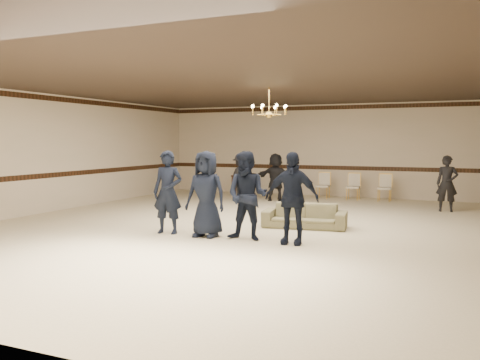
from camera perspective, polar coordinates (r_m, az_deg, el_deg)
The scene contains 16 objects.
room at distance 11.21m, azimuth 1.49°, elevation 2.73°, with size 12.01×14.01×3.21m.
chair_rail at distance 17.89m, azimuth 9.93°, elevation 1.39°, with size 12.00×0.02×0.14m, color #331B0F.
crown_molding at distance 17.90m, azimuth 10.02°, elevation 8.05°, with size 12.00×0.02×0.14m, color #331B0F.
chandelier at distance 12.17m, azimuth 3.29°, elevation 8.87°, with size 0.94×0.94×0.89m, color gold, non-canonical shape.
boy_a at distance 10.63m, azimuth -8.15°, elevation -1.36°, with size 0.63×0.42×1.74m, color black.
boy_b at distance 10.19m, azimuth -3.84°, elevation -1.58°, with size 0.85×0.55×1.74m, color black.
boy_c at distance 9.81m, azimuth 0.83°, elevation -1.80°, with size 0.84×0.66×1.74m, color black.
boy_d at distance 9.50m, azimuth 5.85°, elevation -2.03°, with size 1.02×0.42×1.74m, color black.
settee at distance 11.38m, azimuth 7.29°, elevation -4.01°, with size 1.84×0.72×0.54m, color #726C4C.
adult_left at distance 15.92m, azimuth 0.16°, elevation 0.25°, with size 0.99×0.57×1.54m, color black.
adult_mid at distance 16.24m, azimuth 4.06°, elevation 0.32°, with size 1.43×0.45×1.54m, color black.
adult_right at distance 14.91m, azimuth 22.32°, elevation -0.37°, with size 0.56×0.37×1.54m, color black.
banquet_chair_left at distance 17.14m, azimuth 9.35°, elevation -0.64°, with size 0.42×0.42×0.86m, color beige, non-canonical shape.
banquet_chair_mid at distance 16.92m, azimuth 12.63°, elevation -0.75°, with size 0.42×0.42×0.86m, color beige, non-canonical shape.
banquet_chair_right at distance 16.76m, azimuth 15.99°, elevation -0.87°, with size 0.42×0.42×0.86m, color beige, non-canonical shape.
console_table at distance 18.30m, azimuth 0.36°, elevation -0.54°, with size 0.82×0.35×0.69m, color #351B11.
Camera 1 is at (4.21, -10.38, 1.94)m, focal length 37.83 mm.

